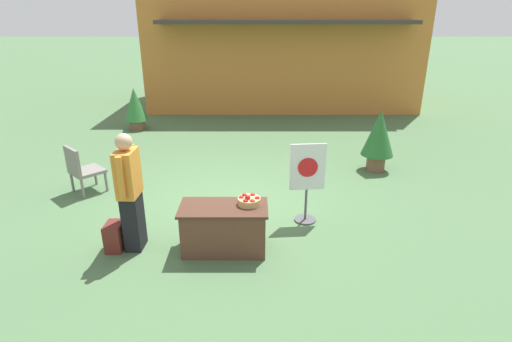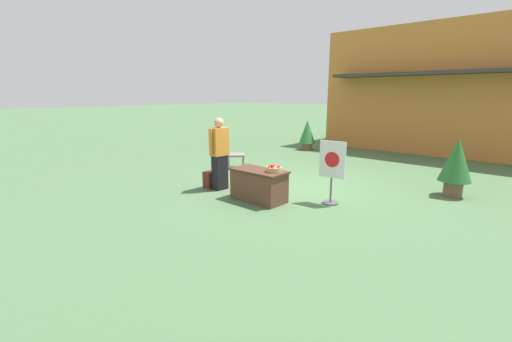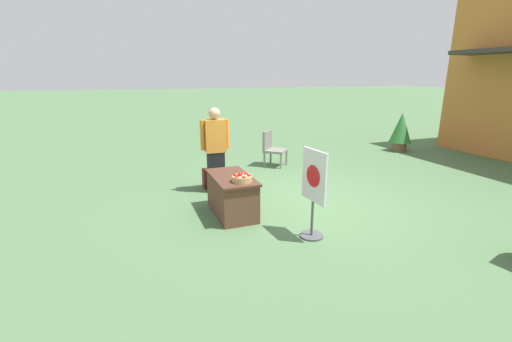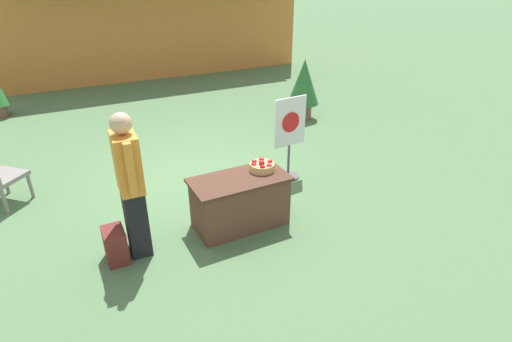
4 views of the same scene
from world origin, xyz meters
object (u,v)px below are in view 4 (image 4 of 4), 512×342
object	(u,v)px
person_visitor	(131,185)
poster_board	(290,135)
display_table	(240,202)
apple_basket	(262,166)
potted_plant_far_right	(304,85)
backpack	(115,245)

from	to	relation	value
person_visitor	poster_board	distance (m)	2.76
display_table	apple_basket	distance (m)	0.55
display_table	potted_plant_far_right	bearing A→B (deg)	45.84
backpack	person_visitor	bearing A→B (deg)	11.30
poster_board	potted_plant_far_right	distance (m)	2.99
person_visitor	potted_plant_far_right	size ratio (longest dim) A/B	1.30
apple_basket	person_visitor	size ratio (longest dim) A/B	0.19
person_visitor	apple_basket	bearing A→B (deg)	2.90
apple_basket	person_visitor	xyz separation A→B (m)	(-1.70, -0.01, 0.15)
display_table	apple_basket	xyz separation A→B (m)	(0.37, 0.07, 0.41)
potted_plant_far_right	person_visitor	bearing A→B (deg)	-144.61
display_table	potted_plant_far_right	world-z (taller)	potted_plant_far_right
display_table	backpack	world-z (taller)	display_table
backpack	display_table	bearing A→B (deg)	0.02
backpack	potted_plant_far_right	size ratio (longest dim) A/B	0.31
person_visitor	display_table	bearing A→B (deg)	0.00
person_visitor	potted_plant_far_right	distance (m)	5.49
display_table	backpack	bearing A→B (deg)	-179.98
poster_board	potted_plant_far_right	xyz separation A→B (m)	(1.84, 2.36, 0.04)
display_table	potted_plant_far_right	xyz separation A→B (m)	(3.14, 3.23, 0.44)
person_visitor	poster_board	bearing A→B (deg)	19.73
display_table	person_visitor	world-z (taller)	person_visitor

